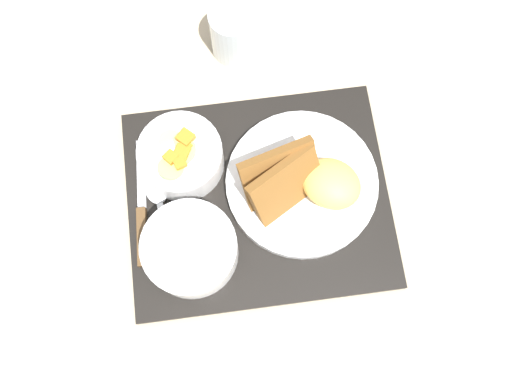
% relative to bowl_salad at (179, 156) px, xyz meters
% --- Properties ---
extents(ground_plane, '(4.00, 4.00, 0.00)m').
position_rel_bowl_salad_xyz_m(ground_plane, '(0.11, -0.05, -0.05)').
color(ground_plane, tan).
extents(serving_tray, '(0.41, 0.36, 0.01)m').
position_rel_bowl_salad_xyz_m(serving_tray, '(0.11, -0.05, -0.04)').
color(serving_tray, black).
rests_on(serving_tray, ground_plane).
extents(bowl_salad, '(0.12, 0.12, 0.07)m').
position_rel_bowl_salad_xyz_m(bowl_salad, '(0.00, 0.00, 0.00)').
color(bowl_salad, white).
rests_on(bowl_salad, serving_tray).
extents(bowl_soup, '(0.13, 0.13, 0.06)m').
position_rel_bowl_salad_xyz_m(bowl_soup, '(0.02, -0.13, 0.00)').
color(bowl_soup, white).
rests_on(bowl_soup, serving_tray).
extents(plate_main, '(0.22, 0.22, 0.10)m').
position_rel_bowl_salad_xyz_m(plate_main, '(0.17, -0.03, -0.01)').
color(plate_main, white).
rests_on(plate_main, serving_tray).
extents(knife, '(0.03, 0.19, 0.01)m').
position_rel_bowl_salad_xyz_m(knife, '(-0.05, -0.09, -0.03)').
color(knife, silver).
rests_on(knife, serving_tray).
extents(spoon, '(0.06, 0.14, 0.01)m').
position_rel_bowl_salad_xyz_m(spoon, '(-0.03, -0.06, -0.03)').
color(spoon, silver).
rests_on(spoon, serving_tray).
extents(glass_water, '(0.07, 0.07, 0.09)m').
position_rel_bowl_salad_xyz_m(glass_water, '(0.07, 0.20, -0.01)').
color(glass_water, silver).
rests_on(glass_water, ground_plane).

